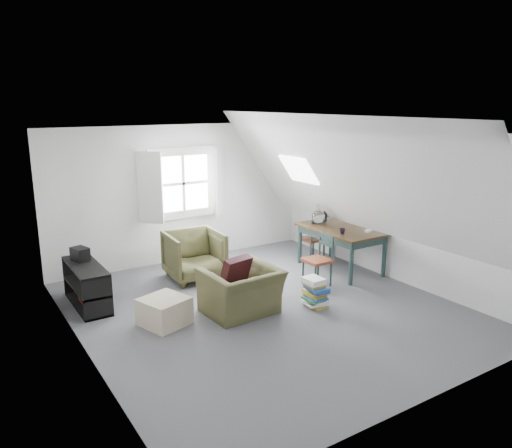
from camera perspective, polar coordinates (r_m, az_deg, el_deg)
floor at (r=7.27m, az=1.07°, el=-9.64°), size 5.50×5.50×0.00m
ceiling at (r=6.68m, az=1.17°, el=10.42°), size 5.50×5.50×0.00m
wall_back at (r=9.23m, az=-8.40°, el=3.43°), size 5.00×0.00×5.00m
wall_front at (r=4.93m, az=19.27°, el=-6.55°), size 5.00×0.00×5.00m
wall_left at (r=5.91m, az=-19.52°, el=-3.19°), size 0.00×5.50×5.50m
wall_right at (r=8.48m, az=15.32°, el=2.15°), size 0.00×5.50×5.50m
slope_left at (r=6.06m, az=-11.17°, el=2.87°), size 3.19×5.50×4.48m
slope_right at (r=7.72m, az=10.79°, el=5.24°), size 3.19×5.50×4.48m
dormer_window at (r=9.13m, az=-8.25°, el=4.59°), size 1.71×0.35×1.30m
skylight at (r=8.71m, az=4.90°, el=6.19°), size 0.35×0.75×0.47m
armchair_near at (r=7.14m, az=-1.68°, el=-10.12°), size 1.04×0.91×0.65m
armchair_far at (r=8.52m, az=-6.98°, el=-6.15°), size 0.93×0.95×0.81m
throw_pillow at (r=7.05m, az=-2.34°, el=-5.51°), size 0.49×0.35×0.46m
ottoman at (r=6.85m, az=-10.43°, el=-9.77°), size 0.69×0.69×0.37m
dining_table at (r=8.81m, az=9.69°, el=-1.08°), size 0.91×1.51×0.76m
demijohn at (r=8.99m, az=7.12°, el=0.86°), size 0.24×0.24×0.33m
vase_twigs at (r=9.22m, az=7.92°, el=1.08°), size 0.07×0.08×0.55m
cup at (r=8.41m, az=9.82°, el=-1.11°), size 0.11×0.11×0.09m
paper_box at (r=8.60m, az=12.72°, el=-0.77°), size 0.14×0.12×0.04m
dining_chair_far at (r=9.29m, az=6.58°, el=-1.66°), size 0.39×0.39×0.82m
dining_chair_near at (r=8.09m, az=7.19°, el=-4.00°), size 0.39×0.39×0.83m
media_shelf at (r=7.66m, az=-18.69°, el=-6.93°), size 0.40×1.20×0.62m
electronics_box at (r=7.79m, az=-19.46°, el=-3.31°), size 0.26×0.31×0.21m
magazine_stack at (r=7.32m, az=6.76°, el=-7.76°), size 0.32×0.38×0.43m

